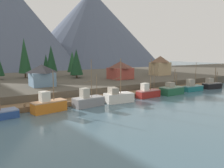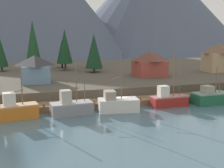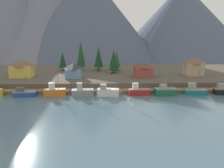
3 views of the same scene
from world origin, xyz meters
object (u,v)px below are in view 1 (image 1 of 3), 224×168
(fishing_boat_black, at_px, (212,85))
(conifer_back_left, at_px, (24,56))
(conifer_near_left, at_px, (76,62))
(conifer_mid_right, at_px, (51,59))
(fishing_boat_green, at_px, (172,90))
(conifer_near_right, at_px, (46,63))
(house_red, at_px, (120,70))
(fishing_boat_red, at_px, (148,92))
(house_blue, at_px, (42,75))
(fishing_boat_teal, at_px, (192,87))
(fishing_boat_white, at_px, (118,97))
(fishing_boat_grey, at_px, (88,101))
(house_tan, at_px, (160,65))
(fishing_boat_orange, at_px, (48,105))
(conifer_mid_left, at_px, (72,62))

(fishing_boat_black, height_order, conifer_back_left, conifer_back_left)
(conifer_near_left, height_order, conifer_mid_right, conifer_mid_right)
(fishing_boat_green, relative_size, conifer_near_right, 0.84)
(house_red, xyz_separation_m, conifer_near_left, (-10.76, 10.21, 2.49))
(fishing_boat_red, xyz_separation_m, house_blue, (-21.23, 16.15, 4.11))
(conifer_near_right, bearing_deg, fishing_boat_teal, -54.08)
(fishing_boat_white, relative_size, fishing_boat_teal, 1.18)
(fishing_boat_grey, relative_size, fishing_boat_teal, 1.17)
(fishing_boat_grey, xyz_separation_m, fishing_boat_teal, (33.46, 0.45, -0.05))
(fishing_boat_teal, height_order, conifer_back_left, conifer_back_left)
(conifer_mid_right, bearing_deg, conifer_near_left, -45.20)
(fishing_boat_green, distance_m, fishing_boat_black, 17.96)
(conifer_mid_right, distance_m, conifer_back_left, 8.67)
(fishing_boat_teal, relative_size, house_blue, 1.39)
(house_blue, distance_m, conifer_back_left, 22.41)
(fishing_boat_white, distance_m, house_red, 23.84)
(fishing_boat_red, height_order, house_tan, house_tan)
(fishing_boat_orange, distance_m, fishing_boat_green, 32.60)
(fishing_boat_red, bearing_deg, fishing_boat_teal, -2.42)
(fishing_boat_grey, distance_m, fishing_boat_black, 42.43)
(fishing_boat_red, height_order, conifer_back_left, conifer_back_left)
(house_red, relative_size, conifer_mid_left, 0.78)
(conifer_near_left, bearing_deg, conifer_back_left, 146.85)
(fishing_boat_orange, xyz_separation_m, conifer_near_right, (11.89, 41.44, 5.75))
(fishing_boat_black, xyz_separation_m, conifer_near_right, (-38.67, 41.15, 5.92))
(fishing_boat_orange, relative_size, fishing_boat_grey, 0.79)
(conifer_near_left, bearing_deg, fishing_boat_orange, -122.37)
(fishing_boat_grey, relative_size, conifer_near_left, 0.99)
(fishing_boat_grey, distance_m, house_blue, 17.76)
(house_tan, distance_m, house_red, 20.07)
(conifer_near_right, bearing_deg, conifer_mid_right, -88.74)
(house_red, bearing_deg, house_blue, -175.00)
(conifer_mid_right, bearing_deg, conifer_back_left, 159.67)
(house_blue, relative_size, conifer_near_right, 0.74)
(fishing_boat_teal, bearing_deg, fishing_boat_green, -174.00)
(fishing_boat_grey, relative_size, conifer_back_left, 0.72)
(fishing_boat_green, relative_size, house_red, 0.95)
(fishing_boat_teal, bearing_deg, house_red, 127.07)
(fishing_boat_teal, height_order, conifer_mid_left, conifer_mid_left)
(conifer_near_left, bearing_deg, fishing_boat_teal, -51.10)
(conifer_near_right, distance_m, conifer_back_left, 8.91)
(fishing_boat_green, distance_m, house_tan, 27.32)
(conifer_mid_left, height_order, conifer_back_left, conifer_back_left)
(fishing_boat_teal, xyz_separation_m, conifer_mid_right, (-29.57, 35.14, 7.70))
(fishing_boat_orange, height_order, fishing_boat_grey, fishing_boat_grey)
(fishing_boat_orange, distance_m, conifer_back_left, 39.73)
(fishing_boat_white, bearing_deg, conifer_mid_right, 101.84)
(conifer_near_right, xyz_separation_m, conifer_back_left, (-7.94, -2.86, 2.87))
(fishing_boat_white, bearing_deg, house_tan, 38.64)
(house_tan, bearing_deg, fishing_boat_grey, -152.69)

